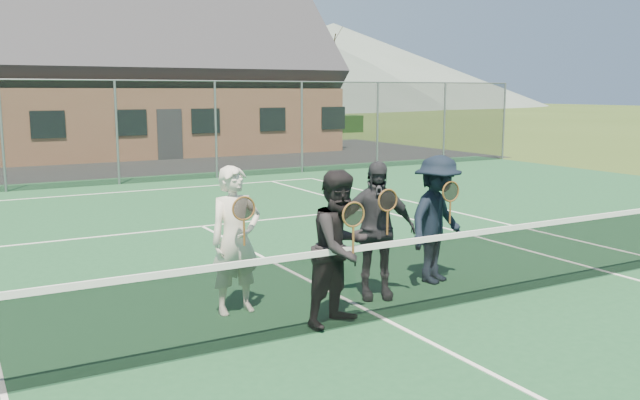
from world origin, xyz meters
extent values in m
plane|color=#344A1A|center=(0.00, 20.00, 0.00)|extent=(220.00, 220.00, 0.00)
cube|color=#1C4C2B|center=(0.00, 0.00, 0.01)|extent=(30.00, 30.00, 0.02)
cube|color=black|center=(0.00, 32.00, 0.55)|extent=(40.00, 1.20, 1.10)
cone|color=#536359|center=(20.00, 95.00, 11.00)|extent=(120.00, 120.00, 22.00)
cone|color=slate|center=(55.00, 95.00, 7.00)|extent=(90.00, 90.00, 14.00)
cube|color=white|center=(0.00, 11.88, 0.03)|extent=(10.97, 0.06, 0.01)
cube|color=white|center=(-4.12, 0.00, 0.03)|extent=(0.06, 23.77, 0.01)
cube|color=white|center=(4.12, 0.00, 0.03)|extent=(0.06, 23.77, 0.01)
cube|color=white|center=(0.00, 6.40, 0.03)|extent=(8.23, 0.06, 0.01)
cube|color=white|center=(0.00, 0.00, 0.03)|extent=(0.06, 12.80, 0.01)
cube|color=black|center=(0.00, 0.00, 0.48)|extent=(11.60, 0.02, 0.88)
cube|color=white|center=(0.00, 0.00, 0.93)|extent=(11.60, 0.03, 0.07)
cylinder|color=slate|center=(-3.00, 13.50, 1.50)|extent=(0.07, 0.07, 3.00)
cylinder|color=slate|center=(0.00, 13.50, 1.50)|extent=(0.07, 0.07, 3.00)
cylinder|color=slate|center=(3.00, 13.50, 1.50)|extent=(0.07, 0.07, 3.00)
cylinder|color=slate|center=(6.00, 13.50, 1.50)|extent=(0.07, 0.07, 3.00)
cylinder|color=slate|center=(9.00, 13.50, 1.50)|extent=(0.07, 0.07, 3.00)
cylinder|color=slate|center=(12.00, 13.50, 1.50)|extent=(0.07, 0.07, 3.00)
cylinder|color=slate|center=(15.00, 13.50, 1.50)|extent=(0.07, 0.07, 3.00)
cube|color=black|center=(0.00, 13.50, 1.50)|extent=(30.00, 0.03, 3.00)
cylinder|color=slate|center=(0.00, 13.50, 3.00)|extent=(30.00, 0.04, 0.04)
cube|color=#9E6B4C|center=(4.00, 24.00, 1.40)|extent=(15.00, 8.00, 2.80)
pyramid|color=#2D2D33|center=(4.00, 24.00, 5.65)|extent=(15.60, 8.20, 4.10)
cube|color=#2D2D33|center=(3.50, 19.98, 1.00)|extent=(1.00, 0.06, 2.00)
cube|color=black|center=(-1.00, 19.98, 1.50)|extent=(1.20, 0.06, 1.00)
cube|color=black|center=(2.00, 19.98, 1.50)|extent=(1.20, 0.06, 1.00)
cube|color=black|center=(5.00, 19.98, 1.50)|extent=(1.20, 0.06, 1.00)
cube|color=black|center=(8.00, 19.98, 1.50)|extent=(1.20, 0.06, 1.00)
cube|color=black|center=(11.00, 19.98, 1.50)|extent=(1.20, 0.06, 1.00)
cylinder|color=#372614|center=(2.00, 33.00, 1.93)|extent=(0.22, 0.22, 3.85)
cylinder|color=#342112|center=(12.00, 33.00, 1.93)|extent=(0.22, 0.22, 3.85)
cylinder|color=#372414|center=(18.00, 33.00, 1.93)|extent=(0.22, 0.22, 3.85)
imported|color=silver|center=(-1.42, 1.12, 0.92)|extent=(0.67, 0.46, 1.80)
torus|color=brown|center=(-1.42, 0.85, 1.35)|extent=(0.29, 0.02, 0.29)
cylinder|color=black|center=(-1.42, 0.85, 1.35)|extent=(0.25, 0.00, 0.25)
cylinder|color=brown|center=(-1.42, 0.85, 1.07)|extent=(0.03, 0.03, 0.32)
imported|color=black|center=(-0.51, 0.17, 0.92)|extent=(1.05, 0.93, 1.80)
torus|color=brown|center=(-0.51, -0.10, 1.35)|extent=(0.29, 0.02, 0.29)
cylinder|color=black|center=(-0.51, -0.10, 1.35)|extent=(0.25, 0.00, 0.25)
cylinder|color=brown|center=(-0.51, -0.10, 1.07)|extent=(0.03, 0.03, 0.32)
imported|color=#27272C|center=(0.39, 0.80, 0.92)|extent=(1.14, 0.81, 1.80)
torus|color=brown|center=(0.39, 0.53, 1.35)|extent=(0.29, 0.02, 0.29)
cylinder|color=black|center=(0.39, 0.53, 1.35)|extent=(0.25, 0.00, 0.25)
cylinder|color=brown|center=(0.39, 0.53, 1.07)|extent=(0.03, 0.03, 0.32)
imported|color=black|center=(1.56, 0.99, 0.92)|extent=(1.33, 1.05, 1.80)
torus|color=brown|center=(1.56, 0.72, 1.35)|extent=(0.29, 0.02, 0.29)
cylinder|color=black|center=(1.56, 0.72, 1.35)|extent=(0.25, 0.00, 0.25)
cylinder|color=brown|center=(1.56, 0.72, 1.07)|extent=(0.03, 0.03, 0.32)
camera|label=1|loc=(-4.43, -6.33, 2.70)|focal=38.00mm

